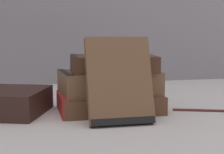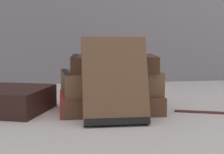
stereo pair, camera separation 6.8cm
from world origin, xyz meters
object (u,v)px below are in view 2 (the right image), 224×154
(book_flat_bottom, at_px, (106,102))
(reading_glasses, at_px, (92,99))
(book_flat_top, at_px, (111,64))
(book_leaning_front, at_px, (115,84))
(pocket_watch, at_px, (129,54))
(fountain_pen, at_px, (209,111))
(book_flat_middle, at_px, (108,82))

(book_flat_bottom, bearing_deg, reading_glasses, 97.56)
(book_flat_top, bearing_deg, reading_glasses, 106.60)
(book_leaning_front, distance_m, pocket_watch, 0.12)
(fountain_pen, bearing_deg, pocket_watch, -176.35)
(pocket_watch, bearing_deg, book_flat_bottom, 174.04)
(book_leaning_front, relative_size, pocket_watch, 2.66)
(book_flat_top, relative_size, pocket_watch, 3.11)
(book_flat_middle, bearing_deg, book_leaning_front, -93.50)
(pocket_watch, bearing_deg, book_leaning_front, -113.04)
(reading_glasses, relative_size, fountain_pen, 0.72)
(book_flat_bottom, bearing_deg, book_flat_middle, 64.74)
(reading_glasses, bearing_deg, book_flat_middle, -78.93)
(book_flat_middle, xyz_separation_m, reading_glasses, (-0.02, 0.13, -0.06))
(book_flat_bottom, bearing_deg, book_leaning_front, -88.08)
(book_flat_top, bearing_deg, book_flat_middle, 132.42)
(pocket_watch, xyz_separation_m, fountain_pen, (0.16, -0.05, -0.11))
(reading_glasses, distance_m, fountain_pen, 0.29)
(book_flat_bottom, distance_m, fountain_pen, 0.21)
(book_flat_bottom, height_order, reading_glasses, book_flat_bottom)
(book_flat_top, bearing_deg, fountain_pen, -9.66)
(pocket_watch, distance_m, fountain_pen, 0.20)
(book_flat_middle, relative_size, book_leaning_front, 1.31)
(pocket_watch, bearing_deg, book_flat_top, 173.14)
(book_flat_middle, height_order, book_leaning_front, book_leaning_front)
(book_flat_top, bearing_deg, pocket_watch, -1.55)
(book_flat_bottom, relative_size, book_flat_top, 1.12)
(book_flat_bottom, xyz_separation_m, book_flat_top, (0.01, -0.00, 0.08))
(book_leaning_front, distance_m, reading_glasses, 0.25)
(book_leaning_front, bearing_deg, book_flat_bottom, 91.55)
(book_flat_middle, relative_size, reading_glasses, 2.10)
(fountain_pen, bearing_deg, book_flat_top, -174.55)
(book_flat_bottom, xyz_separation_m, book_flat_middle, (0.00, 0.01, 0.04))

